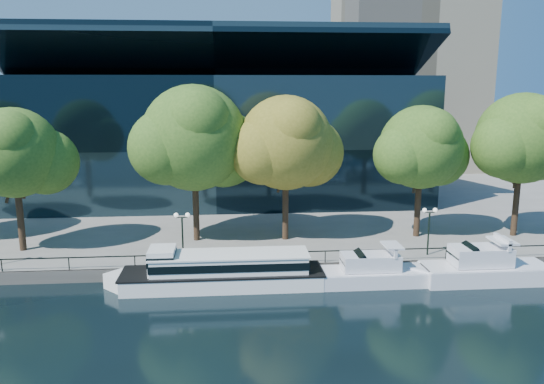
{
  "coord_description": "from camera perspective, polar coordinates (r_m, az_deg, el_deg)",
  "views": [
    {
      "loc": [
        -2.6,
        -36.8,
        14.98
      ],
      "look_at": [
        1.11,
        8.0,
        5.88
      ],
      "focal_mm": 35.0,
      "sensor_mm": 36.0,
      "label": 1
    }
  ],
  "objects": [
    {
      "name": "tour_boat",
      "position": [
        40.49,
        -5.87,
        -8.32
      ],
      "size": [
        16.51,
        3.68,
        3.13
      ],
      "color": "white",
      "rests_on": "ground"
    },
    {
      "name": "railing",
      "position": [
        42.2,
        -0.98,
        -6.56
      ],
      "size": [
        88.2,
        0.08,
        0.99
      ],
      "color": "black",
      "rests_on": "promenade"
    },
    {
      "name": "tree_1",
      "position": [
        49.05,
        -25.83,
        3.63
      ],
      "size": [
        9.43,
        7.73,
        12.22
      ],
      "color": "black",
      "rests_on": "promenade"
    },
    {
      "name": "tree_5",
      "position": [
        53.82,
        25.48,
        5.04
      ],
      "size": [
        10.39,
        8.52,
        13.35
      ],
      "color": "black",
      "rests_on": "promenade"
    },
    {
      "name": "tree_3",
      "position": [
        47.46,
        1.71,
        5.09
      ],
      "size": [
        10.58,
        8.68,
        13.15
      ],
      "color": "black",
      "rests_on": "promenade"
    },
    {
      "name": "cruiser_near",
      "position": [
        41.62,
        10.56,
        -8.44
      ],
      "size": [
        10.71,
        2.76,
        3.1
      ],
      "color": "white",
      "rests_on": "ground"
    },
    {
      "name": "tree_2",
      "position": [
        47.58,
        -8.16,
        5.53
      ],
      "size": [
        11.76,
        9.65,
        14.08
      ],
      "color": "black",
      "rests_on": "promenade"
    },
    {
      "name": "tree_4",
      "position": [
        50.42,
        15.91,
        4.46
      ],
      "size": [
        9.54,
        7.82,
        12.22
      ],
      "color": "black",
      "rests_on": "promenade"
    },
    {
      "name": "cruiser_far",
      "position": [
        44.29,
        21.44,
        -7.59
      ],
      "size": [
        11.01,
        3.05,
        3.59
      ],
      "color": "white",
      "rests_on": "ground"
    },
    {
      "name": "ground",
      "position": [
        39.82,
        -0.66,
        -10.66
      ],
      "size": [
        160.0,
        160.0,
        0.0
      ],
      "primitive_type": "plane",
      "color": "black",
      "rests_on": "ground"
    },
    {
      "name": "lamp_2",
      "position": [
        45.82,
        16.56,
        -2.94
      ],
      "size": [
        1.26,
        0.36,
        4.03
      ],
      "color": "black",
      "rests_on": "promenade"
    },
    {
      "name": "promenade",
      "position": [
        74.64,
        -2.65,
        0.24
      ],
      "size": [
        90.0,
        67.08,
        1.0
      ],
      "color": "slate",
      "rests_on": "ground"
    },
    {
      "name": "convention_building",
      "position": [
        68.91,
        -5.91,
        5.99
      ],
      "size": [
        50.0,
        24.57,
        21.43
      ],
      "color": "black",
      "rests_on": "ground"
    },
    {
      "name": "lamp_1",
      "position": [
        42.91,
        -9.64,
        -3.58
      ],
      "size": [
        1.26,
        0.36,
        4.03
      ],
      "color": "black",
      "rests_on": "promenade"
    }
  ]
}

